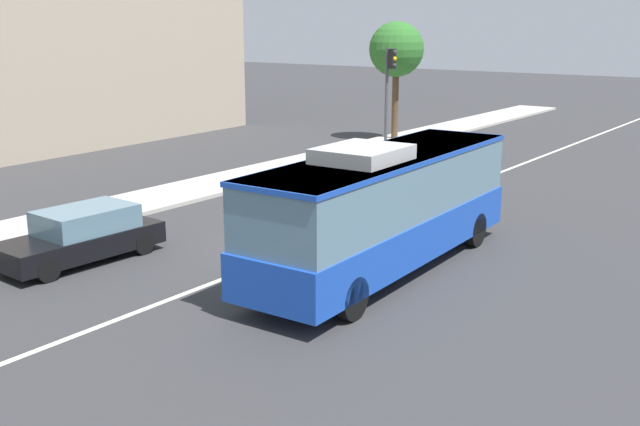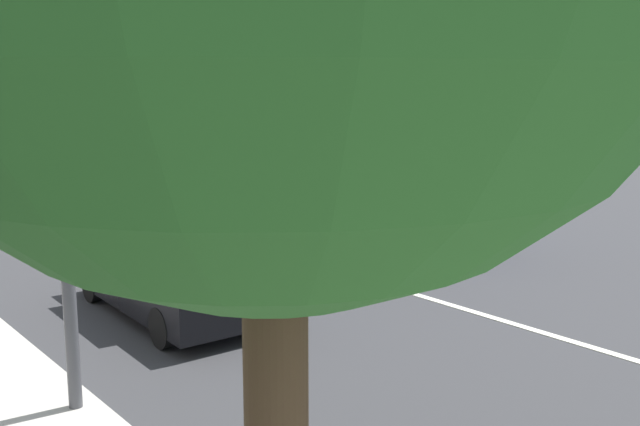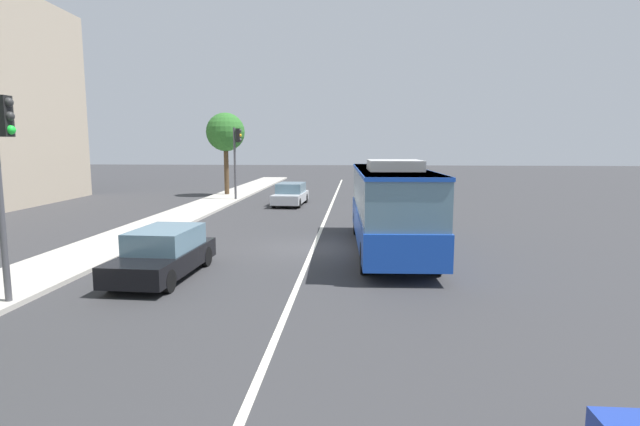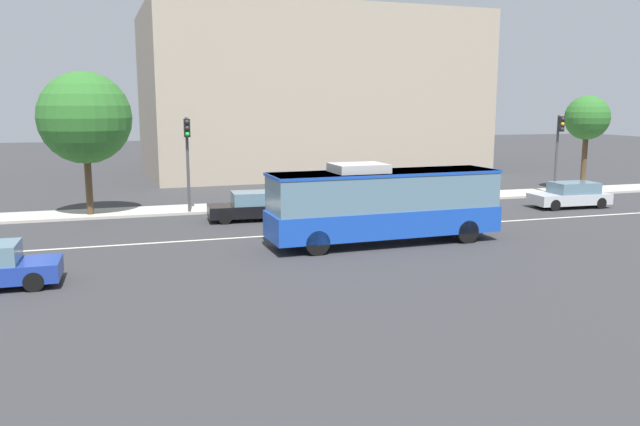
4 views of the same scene
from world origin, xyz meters
The scene contains 8 objects.
ground_plane centered at (0.00, 0.00, 0.00)m, with size 160.00×160.00×0.00m, color #333335.
sidewalk_kerb centered at (0.00, 8.07, 0.07)m, with size 80.00×2.86×0.14m, color #B2ADA3.
lane_centre_line centered at (0.00, 0.00, 0.01)m, with size 76.00×0.16×0.01m, color silver.
transit_bus centered at (-0.28, -2.92, 1.81)m, with size 10.08×2.86×3.46m.
sedan_black centered at (-4.50, 4.16, 0.72)m, with size 4.57×1.98×1.46m.
sedan_silver centered at (13.74, 2.71, 0.72)m, with size 4.58×2.01×1.46m.
traffic_light_near_corner centered at (15.87, 6.82, 3.56)m, with size 0.33×0.62×5.20m.
street_tree_kerbside_centre centered at (19.34, 8.52, 4.93)m, with size 2.97×2.97×6.47m.
Camera 1 is at (-16.41, -12.73, 6.34)m, focal length 41.97 mm.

